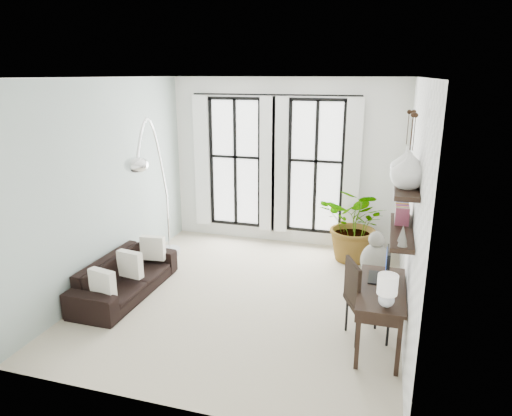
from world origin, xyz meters
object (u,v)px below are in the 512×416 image
at_px(sofa, 125,276).
at_px(plant, 357,224).
at_px(desk_chair, 361,296).
at_px(desk, 381,293).
at_px(buddha, 375,264).
at_px(arc_lamp, 151,155).

xyz_separation_m(sofa, plant, (3.26, 2.32, 0.40)).
relative_size(sofa, desk_chair, 1.88).
relative_size(sofa, desk, 1.51).
bearing_deg(buddha, plant, 110.74).
bearing_deg(sofa, arc_lamp, -6.44).
distance_m(desk, arc_lamp, 4.05).
bearing_deg(buddha, desk, -85.99).
relative_size(desk_chair, buddha, 1.15).
bearing_deg(desk_chair, buddha, 63.03).
bearing_deg(desk_chair, sofa, 152.93).
distance_m(desk, buddha, 1.74).
height_order(desk, desk_chair, desk).
xyz_separation_m(desk_chair, buddha, (0.12, 1.60, -0.21)).
bearing_deg(plant, arc_lamp, -154.95).
bearing_deg(desk_chair, plant, 72.84).
bearing_deg(plant, desk, -79.63).
distance_m(sofa, plant, 4.02).
bearing_deg(sofa, desk_chair, -93.78).
bearing_deg(buddha, arc_lamp, -172.03).
xyz_separation_m(plant, desk_chair, (0.26, -2.58, -0.09)).
height_order(desk, buddha, desk).
bearing_deg(sofa, buddha, -69.29).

